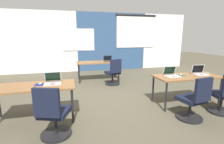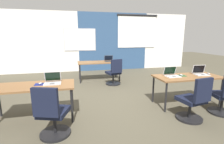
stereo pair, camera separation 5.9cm
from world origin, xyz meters
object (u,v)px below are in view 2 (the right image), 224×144
at_px(desk_near_left, 33,88).
at_px(desk_near_right, 187,78).
at_px(mouse_near_right_end, 209,73).
at_px(chair_far_right, 114,74).
at_px(laptop_far_right, 109,60).
at_px(mouse_near_right_inner, 181,75).
at_px(laptop_near_left_inner, 53,81).
at_px(chair_near_left_inner, 52,116).
at_px(laptop_near_right_inner, 172,74).
at_px(desk_far_center, 99,63).
at_px(laptop_near_right_end, 201,73).
at_px(mouse_near_left_inner, 40,83).
at_px(chair_near_right_inner, 193,103).

distance_m(desk_near_left, desk_near_right, 3.50).
bearing_deg(mouse_near_right_end, chair_far_right, 134.98).
height_order(laptop_far_right, mouse_near_right_inner, laptop_far_right).
relative_size(mouse_near_right_inner, laptop_near_left_inner, 0.31).
xyz_separation_m(chair_far_right, chair_near_left_inner, (-1.73, -2.77, 0.00)).
height_order(desk_near_left, chair_far_right, chair_far_right).
relative_size(mouse_near_right_end, laptop_near_right_inner, 0.34).
xyz_separation_m(desk_near_left, desk_near_right, (3.50, 0.00, 0.00)).
height_order(desk_far_center, mouse_near_right_end, mouse_near_right_end).
distance_m(laptop_near_right_end, mouse_near_right_end, 0.24).
xyz_separation_m(laptop_near_right_end, laptop_near_left_inner, (-3.54, 0.01, -0.00)).
bearing_deg(desk_near_right, mouse_near_left_inner, 179.25).
bearing_deg(desk_near_left, chair_far_right, 43.53).
bearing_deg(laptop_far_right, mouse_near_right_inner, -63.31).
relative_size(desk_near_left, laptop_near_left_inner, 4.74).
bearing_deg(laptop_near_right_end, desk_near_left, -172.57).
height_order(laptop_near_right_inner, laptop_near_left_inner, laptop_near_right_inner).
relative_size(chair_far_right, laptop_near_left_inner, 2.73).
distance_m(desk_near_left, chair_far_right, 2.99).
relative_size(desk_near_right, laptop_far_right, 4.62).
height_order(laptop_near_right_end, laptop_near_right_inner, laptop_near_right_end).
distance_m(chair_far_right, mouse_near_right_inner, 2.35).
bearing_deg(desk_near_right, desk_far_center, 122.01).
xyz_separation_m(laptop_near_right_inner, laptop_near_left_inner, (-2.73, 0.01, -0.00)).
bearing_deg(mouse_near_right_inner, desk_far_center, 120.39).
height_order(chair_far_right, mouse_near_right_inner, chair_far_right).
bearing_deg(chair_near_left_inner, laptop_near_right_inner, -145.30).
relative_size(mouse_near_right_end, chair_near_left_inner, 0.12).
xyz_separation_m(laptop_near_right_end, chair_far_right, (-1.75, 1.99, -0.39)).
relative_size(laptop_far_right, chair_near_left_inner, 0.38).
height_order(laptop_near_left_inner, mouse_near_left_inner, laptop_near_left_inner).
bearing_deg(desk_near_left, chair_near_right_inner, -14.05).
relative_size(laptop_far_right, mouse_near_left_inner, 3.14).
relative_size(chair_near_right_inner, laptop_near_left_inner, 2.73).
xyz_separation_m(desk_near_right, chair_near_right_inner, (-0.42, -0.77, -0.28)).
relative_size(desk_near_right, chair_far_right, 1.74).
xyz_separation_m(mouse_near_right_end, laptop_near_left_inner, (-3.78, 0.02, 0.03)).
bearing_deg(laptop_far_right, laptop_near_right_inner, -67.83).
bearing_deg(desk_far_center, mouse_near_right_end, -48.81).
height_order(desk_near_right, mouse_near_left_inner, mouse_near_left_inner).
relative_size(chair_near_right_inner, mouse_near_left_inner, 8.34).
distance_m(laptop_near_right_end, mouse_near_right_inner, 0.56).
bearing_deg(mouse_near_left_inner, chair_far_right, 44.84).
bearing_deg(laptop_near_right_inner, mouse_near_right_inner, -1.41).
bearing_deg(laptop_far_right, mouse_near_right_end, -51.06).
height_order(chair_far_right, laptop_near_right_inner, laptop_near_right_inner).
bearing_deg(chair_far_right, mouse_near_right_end, 120.98).
relative_size(desk_far_center, chair_near_right_inner, 1.74).
distance_m(desk_near_right, laptop_far_right, 3.13).
height_order(chair_near_right_inner, mouse_near_left_inner, chair_near_right_inner).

